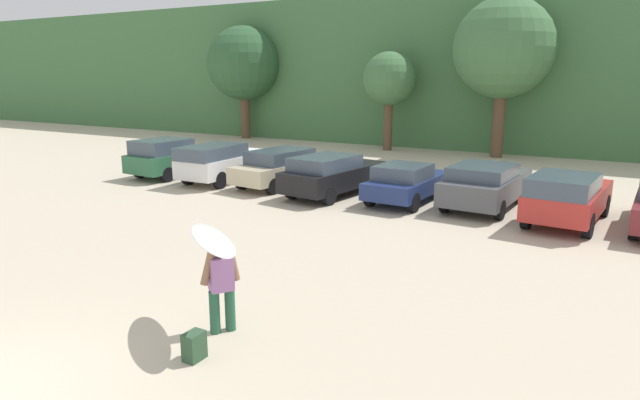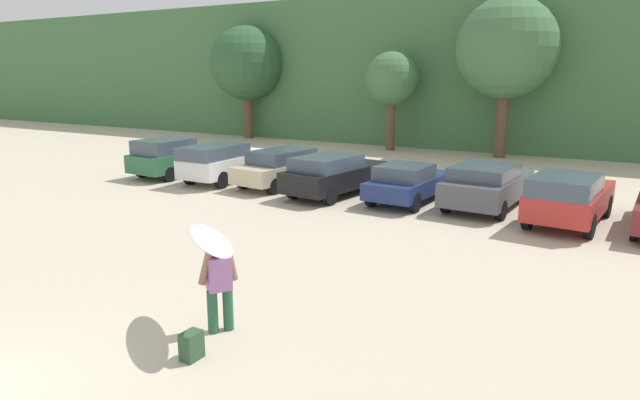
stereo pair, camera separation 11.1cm
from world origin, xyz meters
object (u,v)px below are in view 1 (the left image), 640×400
(parked_car_black, at_px, (333,174))
(person_adult, at_px, (221,282))
(backpack_dropped, at_px, (194,346))
(surfboard_white, at_px, (212,239))
(parked_car_forest_green, at_px, (176,156))
(parked_car_dark_gray, at_px, (486,184))
(parked_car_champagne, at_px, (281,167))
(parked_car_navy, at_px, (407,182))
(parked_car_white, at_px, (223,161))
(parked_car_red, at_px, (567,196))

(parked_car_black, distance_m, person_adult, 11.16)
(person_adult, height_order, backpack_dropped, person_adult)
(surfboard_white, bearing_deg, backpack_dropped, 147.72)
(parked_car_black, height_order, surfboard_white, surfboard_white)
(parked_car_forest_green, distance_m, parked_car_dark_gray, 13.15)
(parked_car_champagne, height_order, person_adult, person_adult)
(parked_car_navy, bearing_deg, surfboard_white, -173.62)
(backpack_dropped, bearing_deg, parked_car_white, 127.44)
(parked_car_white, relative_size, parked_car_champagne, 1.03)
(parked_car_dark_gray, xyz_separation_m, parked_car_red, (2.58, -0.93, 0.05))
(parked_car_red, relative_size, backpack_dropped, 9.71)
(parked_car_forest_green, bearing_deg, parked_car_navy, -86.56)
(parked_car_white, xyz_separation_m, parked_car_red, (13.01, -0.24, -0.01))
(parked_car_black, relative_size, backpack_dropped, 10.56)
(parked_car_dark_gray, bearing_deg, parked_car_black, 102.24)
(parked_car_navy, distance_m, backpack_dropped, 11.88)
(parked_car_navy, xyz_separation_m, backpack_dropped, (1.05, -11.82, -0.48))
(backpack_dropped, bearing_deg, parked_car_dark_gray, 83.16)
(parked_car_champagne, xyz_separation_m, surfboard_white, (6.03, -11.16, 0.89))
(parked_car_red, bearing_deg, parked_car_dark_gray, 75.18)
(backpack_dropped, bearing_deg, person_adult, 103.65)
(parked_car_champagne, relative_size, backpack_dropped, 10.09)
(parked_car_champagne, relative_size, surfboard_white, 2.19)
(parked_car_forest_green, distance_m, parked_car_champagne, 5.29)
(parked_car_white, bearing_deg, backpack_dropped, -143.35)
(parked_car_forest_green, height_order, backpack_dropped, parked_car_forest_green)
(parked_car_dark_gray, bearing_deg, parked_car_navy, 105.76)
(parked_car_champagne, relative_size, parked_car_dark_gray, 1.01)
(parked_car_black, bearing_deg, parked_car_white, 95.87)
(parked_car_black, relative_size, parked_car_navy, 1.17)
(parked_car_forest_green, bearing_deg, backpack_dropped, -132.06)
(person_adult, distance_m, backpack_dropped, 1.21)
(parked_car_black, distance_m, parked_car_dark_gray, 5.34)
(parked_car_dark_gray, bearing_deg, surfboard_white, 174.34)
(parked_car_white, distance_m, parked_car_dark_gray, 10.46)
(backpack_dropped, bearing_deg, surfboard_white, 110.34)
(parked_car_black, bearing_deg, backpack_dropped, -154.59)
(parked_car_white, height_order, parked_car_black, parked_car_white)
(parked_car_black, relative_size, person_adult, 2.99)
(parked_car_dark_gray, bearing_deg, backpack_dropped, 176.53)
(parked_car_forest_green, xyz_separation_m, parked_car_navy, (10.60, 0.02, -0.12))
(parked_car_forest_green, relative_size, parked_car_white, 1.04)
(parked_car_black, xyz_separation_m, backpack_dropped, (3.79, -11.56, -0.57))
(backpack_dropped, bearing_deg, parked_car_forest_green, 134.63)
(parked_car_black, xyz_separation_m, parked_car_dark_gray, (5.27, 0.82, -0.00))
(parked_car_white, distance_m, person_adult, 13.80)
(parked_car_red, bearing_deg, parked_car_navy, 90.86)
(parked_car_navy, distance_m, parked_car_red, 5.12)
(parked_car_dark_gray, distance_m, backpack_dropped, 12.48)
(parked_car_red, height_order, surfboard_white, surfboard_white)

